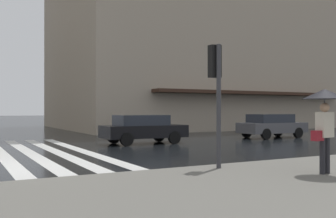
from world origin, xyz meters
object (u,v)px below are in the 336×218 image
Objects in this scene: pedestrian_with_floral_umbrella at (324,106)px; car_dark_grey at (272,125)px; traffic_signal_post at (216,79)px; car_black at (143,128)px.

car_dark_grey is at bearing -38.42° from pedestrian_with_floral_umbrella.
traffic_signal_post is 1.60× the size of pedestrian_with_floral_umbrella.
car_black is 2.05× the size of pedestrian_with_floral_umbrella.
car_dark_grey is at bearing -49.21° from traffic_signal_post.
traffic_signal_post is at bearing 130.79° from car_dark_grey.
car_dark_grey is (9.01, -10.44, -1.71)m from traffic_signal_post.
car_black is at bearing -12.86° from traffic_signal_post.
pedestrian_with_floral_umbrella is at bearing 178.02° from car_black.
traffic_signal_post is 2.73m from pedestrian_with_floral_umbrella.
pedestrian_with_floral_umbrella is (-11.05, 0.38, 1.01)m from car_black.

